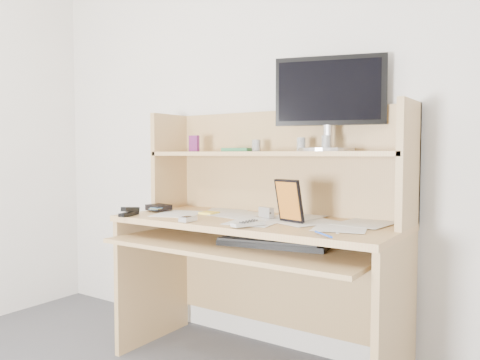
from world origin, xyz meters
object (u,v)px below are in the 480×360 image
Objects in this scene: tv_remote at (249,224)px; desk at (263,228)px; keyboard at (274,242)px; game_case at (289,201)px; monitor at (329,101)px.

desk is at bearing 130.70° from tv_remote.
tv_remote reaches higher than keyboard.
desk is 7.06× the size of game_case.
tv_remote is (-0.05, -0.13, 0.10)m from keyboard.
desk is 0.23m from keyboard.
desk reaches higher than game_case.
monitor reaches higher than game_case.
game_case reaches higher than tv_remote.
tv_remote is at bearing -133.43° from monitor.
monitor reaches higher than keyboard.
monitor is (0.10, 0.22, 0.47)m from game_case.
monitor reaches higher than desk.
keyboard is 3.27× the size of tv_remote.
tv_remote is 0.72m from monitor.
monitor is (0.15, 0.27, 0.66)m from keyboard.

